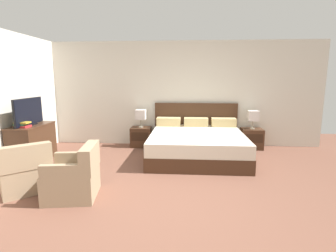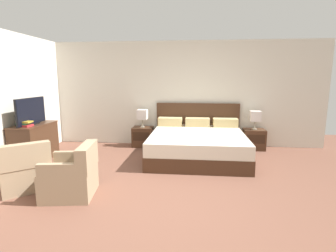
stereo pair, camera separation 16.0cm
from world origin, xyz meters
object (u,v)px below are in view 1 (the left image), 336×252
nightstand_left (141,137)px  tv (29,112)px  table_lamp_right (253,116)px  armchair_companion (75,178)px  bed (197,143)px  armchair_by_window (25,172)px  book_small_top (22,123)px  book_red_cover (23,126)px  table_lamp_left (141,115)px  dresser (32,143)px  book_blue_cover (21,124)px  nightstand_right (252,139)px

nightstand_left → tv: size_ratio=0.54×
table_lamp_right → tv: bearing=-163.5°
table_lamp_right → armchair_companion: 4.31m
bed → armchair_by_window: bed is taller
book_small_top → book_red_cover: bearing=0.0°
bed → book_red_cover: bed is taller
bed → table_lamp_left: bed is taller
table_lamp_right → book_small_top: (-4.70, -1.64, 0.06)m
book_red_cover → table_lamp_right: bearing=19.2°
book_small_top → table_lamp_left: bearing=39.5°
dresser → book_red_cover: book_red_cover is taller
nightstand_left → armchair_companion: (-0.46, -2.88, 0.04)m
table_lamp_left → armchair_by_window: 3.06m
table_lamp_left → tv: bearing=-145.1°
book_blue_cover → armchair_by_window: (0.72, -1.09, -0.54)m
nightstand_left → table_lamp_right: table_lamp_right is taller
armchair_by_window → table_lamp_right: bearing=34.2°
nightstand_left → book_red_cover: 2.62m
table_lamp_left → table_lamp_right: same height
nightstand_left → book_red_cover: size_ratio=2.12×
nightstand_right → tv: bearing=-163.6°
table_lamp_left → table_lamp_right: 2.72m
book_blue_cover → armchair_by_window: book_blue_cover is taller
table_lamp_right → book_red_cover: bearing=-160.8°
table_lamp_right → bed: bearing=-150.3°
book_small_top → bed: bearing=14.5°
table_lamp_right → tv: tv is taller
dresser → armchair_by_window: (0.70, -1.37, -0.11)m
table_lamp_right → book_red_cover: size_ratio=1.90×
nightstand_left → armchair_by_window: bearing=-115.4°
book_blue_cover → book_small_top: book_small_top is taller
dresser → book_blue_cover: 0.51m
table_lamp_left → armchair_by_window: table_lamp_left is taller
book_blue_cover → armchair_companion: bearing=-38.5°
nightstand_right → tv: tv is taller
table_lamp_right → book_blue_cover: 5.01m
nightstand_right → table_lamp_right: (0.00, 0.00, 0.56)m
armchair_companion → armchair_by_window: bearing=169.7°
book_blue_cover → armchair_by_window: 1.41m
tv → dresser: bearing=94.5°
table_lamp_left → tv: 2.44m
table_lamp_left → book_blue_cover: (-2.02, -1.64, 0.02)m
dresser → book_red_cover: 0.48m
table_lamp_right → book_small_top: size_ratio=1.74×
armchair_companion → bed: bearing=49.2°
tv → table_lamp_right: bearing=16.5°
nightstand_right → dresser: 4.91m
book_blue_cover → book_small_top: (0.03, 0.00, 0.03)m
nightstand_left → book_small_top: 2.64m
book_red_cover → armchair_companion: size_ratio=0.30×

